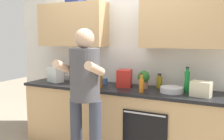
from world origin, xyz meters
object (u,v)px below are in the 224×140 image
object	(u,v)px
bottle_syrup	(100,80)
cup_stoneware	(72,78)
cup_tea	(105,81)
bottle_soda	(187,81)
mixing_bowl	(172,90)
potted_herb	(144,79)
bottle_vinegar	(85,75)
bottle_water	(79,75)
grocery_bag_rice	(201,89)
bottle_hotsauce	(72,77)
bottle_juice	(141,85)
cup_coffee	(67,77)
grocery_bag_crisps	(124,78)
bottle_oil	(159,82)
grocery_bag_produce	(55,75)
person_standing	(85,90)

from	to	relation	value
bottle_syrup	cup_stoneware	xyz separation A→B (m)	(-0.67, 0.28, -0.07)
cup_stoneware	cup_tea	world-z (taller)	cup_tea
bottle_soda	mixing_bowl	bearing A→B (deg)	-134.57
cup_stoneware	mixing_bowl	xyz separation A→B (m)	(1.60, -0.15, -0.01)
bottle_soda	cup_stoneware	distance (m)	1.77
potted_herb	bottle_vinegar	bearing A→B (deg)	174.10
bottle_water	grocery_bag_rice	world-z (taller)	bottle_water
bottle_hotsauce	mixing_bowl	world-z (taller)	bottle_hotsauce
bottle_hotsauce	bottle_juice	world-z (taller)	bottle_juice
bottle_juice	cup_coffee	bearing A→B (deg)	165.16
grocery_bag_crisps	bottle_oil	bearing A→B (deg)	16.55
cup_stoneware	mixing_bowl	distance (m)	1.61
grocery_bag_rice	bottle_water	bearing A→B (deg)	171.40
bottle_juice	grocery_bag_produce	world-z (taller)	bottle_juice
bottle_vinegar	bottle_water	size ratio (longest dim) A/B	1.08
cup_stoneware	grocery_bag_rice	xyz separation A→B (m)	(1.96, -0.21, 0.05)
bottle_water	cup_tea	world-z (taller)	bottle_water
bottle_juice	grocery_bag_rice	world-z (taller)	bottle_juice
bottle_oil	cup_stoneware	bearing A→B (deg)	-177.26
bottle_vinegar	cup_stoneware	distance (m)	0.23
bottle_water	bottle_syrup	world-z (taller)	bottle_syrup
cup_tea	potted_herb	world-z (taller)	potted_herb
cup_stoneware	grocery_bag_produce	distance (m)	0.26
cup_coffee	grocery_bag_crisps	xyz separation A→B (m)	(1.08, -0.14, 0.08)
bottle_water	grocery_bag_produce	size ratio (longest dim) A/B	1.05
bottle_syrup	grocery_bag_crisps	distance (m)	0.34
bottle_water	bottle_vinegar	bearing A→B (deg)	-6.74
bottle_soda	bottle_hotsauce	bearing A→B (deg)	-174.93
grocery_bag_rice	cup_tea	bearing A→B (deg)	172.53
bottle_oil	mixing_bowl	distance (m)	0.31
bottle_oil	grocery_bag_crisps	size ratio (longest dim) A/B	0.82
bottle_water	bottle_oil	bearing A→B (deg)	-0.21
person_standing	potted_herb	world-z (taller)	person_standing
person_standing	bottle_hotsauce	size ratio (longest dim) A/B	7.25
person_standing	bottle_soda	xyz separation A→B (m)	(0.99, 0.87, 0.04)
person_standing	mixing_bowl	xyz separation A→B (m)	(0.83, 0.71, -0.06)
bottle_juice	cup_stoneware	size ratio (longest dim) A/B	2.98
grocery_bag_rice	bottle_soda	bearing A→B (deg)	130.97
cup_tea	bottle_juice	bearing A→B (deg)	-22.36
grocery_bag_rice	grocery_bag_crisps	bearing A→B (deg)	172.18
bottle_hotsauce	bottle_juice	distance (m)	1.17
bottle_juice	cup_coffee	world-z (taller)	bottle_juice
person_standing	bottle_water	size ratio (longest dim) A/B	6.67
bottle_syrup	potted_herb	xyz separation A→B (m)	(0.54, 0.23, 0.02)
bottle_soda	bottle_water	size ratio (longest dim) A/B	1.24
cup_tea	cup_coffee	xyz separation A→B (m)	(-0.75, 0.10, -0.00)
bottle_juice	grocery_bag_produce	size ratio (longest dim) A/B	1.01
bottle_oil	bottle_syrup	bearing A→B (deg)	-154.49
bottle_oil	bottle_water	size ratio (longest dim) A/B	0.78
grocery_bag_produce	bottle_oil	bearing A→B (deg)	8.86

